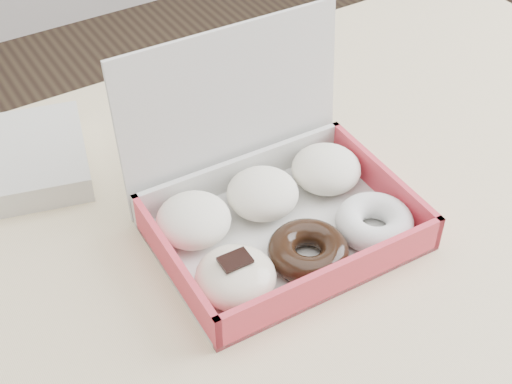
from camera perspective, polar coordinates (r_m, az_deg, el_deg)
table at (r=1.00m, az=5.64°, el=-3.21°), size 1.20×0.80×0.75m
donut_box at (r=0.86m, az=1.50°, el=-1.31°), size 0.31×0.26×0.22m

